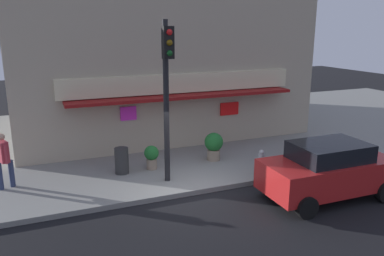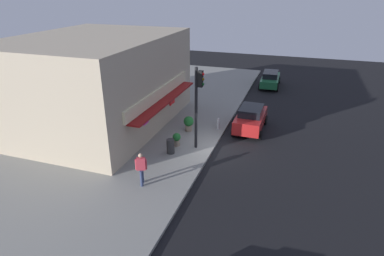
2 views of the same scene
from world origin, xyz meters
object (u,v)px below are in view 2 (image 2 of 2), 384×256
Objects in this scene: traffic_light at (198,98)px; parked_car_red at (251,118)px; trash_can at (170,146)px; pedestrian at (141,167)px; fire_hydrant at (218,124)px; potted_plant_by_window at (177,139)px; parked_car_green at (270,79)px; potted_plant_by_doorway at (189,123)px.

parked_car_red is (4.19, -2.64, -2.56)m from traffic_light.
pedestrian is at bearing 178.40° from trash_can.
fire_hydrant reaches higher than potted_plant_by_window.
pedestrian is 9.94m from parked_car_red.
parked_car_green reaches higher than fire_hydrant.
trash_can is 0.85× the size of potted_plant_by_doorway.
fire_hydrant is 0.19× the size of parked_car_green.
pedestrian is 0.40× the size of parked_car_green.
pedestrian is 21.10m from parked_car_green.
potted_plant_by_doorway is 2.46m from potted_plant_by_window.
traffic_light reaches higher than parked_car_red.
parked_car_red is (9.07, -4.06, -0.26)m from pedestrian.
fire_hydrant is (3.19, -0.53, -2.87)m from traffic_light.
fire_hydrant is at bearing -13.62° from pedestrian.
parked_car_red is at bearing -64.55° from potted_plant_by_doorway.
parked_car_green reaches higher than trash_can.
traffic_light is at bearing 170.61° from fire_hydrant.
potted_plant_by_window is (1.07, 0.01, 0.04)m from trash_can.
potted_plant_by_window is at bearing 165.71° from parked_car_green.
traffic_light is 5.98× the size of potted_plant_by_window.
parked_car_red is at bearing -36.07° from trash_can.
fire_hydrant is at bearing -64.64° from potted_plant_by_doorway.
trash_can reaches higher than fire_hydrant.
pedestrian reaches higher than parked_car_green.
pedestrian reaches higher than trash_can.
traffic_light is 3.37m from trash_can.
pedestrian is 4.73m from potted_plant_by_window.
potted_plant_by_doorway reaches higher than fire_hydrant.
parked_car_red is at bearing 179.51° from parked_car_green.
parked_car_green is (15.81, -2.74, -2.65)m from traffic_light.
traffic_light is 5.96× the size of fire_hydrant.
trash_can is 0.20× the size of parked_car_green.
fire_hydrant is at bearing -9.39° from traffic_light.
trash_can is at bearing -1.60° from pedestrian.
potted_plant_by_window is at bearing -1.12° from pedestrian.
pedestrian reaches higher than potted_plant_by_doorway.
traffic_light is 2.89× the size of pedestrian.
parked_car_green is (11.62, -0.10, -0.09)m from parked_car_red.
pedestrian is at bearing 163.69° from traffic_light.
trash_can is 0.51× the size of pedestrian.
parked_car_red reaches higher than parked_car_green.
parked_car_green is (17.06, -4.06, 0.19)m from trash_can.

